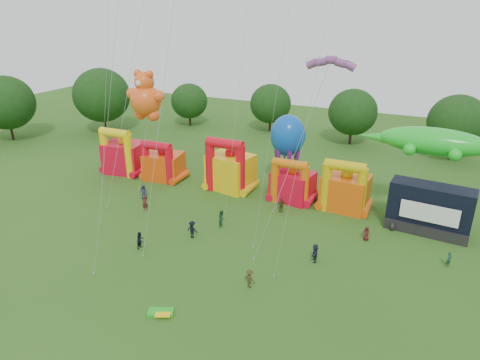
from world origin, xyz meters
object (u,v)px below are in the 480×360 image
at_px(gecko_kite, 424,158).
at_px(spectator_0, 144,192).
at_px(octopus_kite, 286,150).
at_px(bouncy_castle_0, 123,155).
at_px(spectator_4, 281,205).
at_px(bouncy_castle_2, 230,169).
at_px(stage_trailer, 429,209).
at_px(teddy_bear_kite, 145,112).

xyz_separation_m(gecko_kite, spectator_0, (-31.20, -8.19, -6.41)).
bearing_deg(octopus_kite, bouncy_castle_0, -170.79).
bearing_deg(spectator_4, bouncy_castle_0, -32.20).
bearing_deg(bouncy_castle_2, stage_trailer, -3.53).
bearing_deg(bouncy_castle_2, bouncy_castle_0, -177.07).
xyz_separation_m(stage_trailer, spectator_4, (-15.67, -2.36, -1.64)).
bearing_deg(octopus_kite, bouncy_castle_2, -156.35).
bearing_deg(octopus_kite, teddy_bear_kite, -164.37).
bearing_deg(bouncy_castle_2, teddy_bear_kite, -169.49).
distance_m(bouncy_castle_0, bouncy_castle_2, 16.58).
relative_size(gecko_kite, spectator_4, 7.95).
distance_m(teddy_bear_kite, octopus_kite, 18.99).
relative_size(gecko_kite, spectator_0, 7.46).
bearing_deg(teddy_bear_kite, gecko_kite, 4.70).
bearing_deg(stage_trailer, teddy_bear_kite, -179.07).
bearing_deg(octopus_kite, spectator_4, -74.25).
bearing_deg(bouncy_castle_0, teddy_bear_kite, -12.76).
xyz_separation_m(stage_trailer, spectator_0, (-32.55, -5.97, -1.58)).
xyz_separation_m(bouncy_castle_2, octopus_kite, (6.66, 2.92, 2.73)).
xyz_separation_m(octopus_kite, spectator_4, (1.91, -6.77, -4.54)).
xyz_separation_m(teddy_bear_kite, gecko_kite, (34.05, 2.80, -2.34)).
relative_size(gecko_kite, octopus_kite, 1.46).
distance_m(stage_trailer, octopus_kite, 18.36).
relative_size(octopus_kite, spectator_0, 5.09).
bearing_deg(teddy_bear_kite, octopus_kite, 15.63).
bearing_deg(bouncy_castle_2, octopus_kite, 23.65).
relative_size(teddy_bear_kite, gecko_kite, 1.04).
xyz_separation_m(bouncy_castle_0, octopus_kite, (23.22, 3.77, 2.87)).
xyz_separation_m(bouncy_castle_0, spectator_4, (25.13, -3.01, -1.67)).
distance_m(bouncy_castle_0, spectator_0, 10.69).
bearing_deg(spectator_4, gecko_kite, 172.37).
xyz_separation_m(teddy_bear_kite, spectator_0, (2.85, -5.39, -8.74)).
height_order(gecko_kite, spectator_0, gecko_kite).
height_order(stage_trailer, teddy_bear_kite, teddy_bear_kite).
height_order(octopus_kite, spectator_0, octopus_kite).
relative_size(stage_trailer, octopus_kite, 0.86).
height_order(stage_trailer, gecko_kite, gecko_kite).
distance_m(octopus_kite, spectator_4, 8.38).
bearing_deg(gecko_kite, bouncy_castle_0, -177.71).
bearing_deg(spectator_0, spectator_4, -10.20).
xyz_separation_m(bouncy_castle_0, bouncy_castle_2, (16.56, 0.85, 0.14)).
relative_size(bouncy_castle_0, teddy_bear_kite, 0.45).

